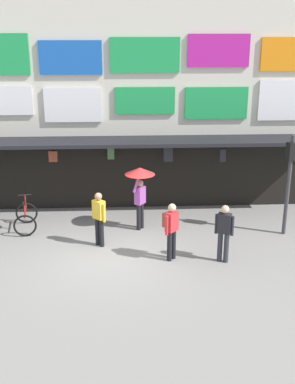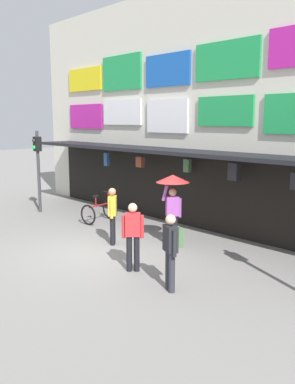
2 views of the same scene
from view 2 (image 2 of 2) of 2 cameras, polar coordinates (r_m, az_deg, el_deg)
The scene contains 8 objects.
ground_plane at distance 11.69m, azimuth -6.74°, elevation -8.17°, with size 80.00×80.00×0.00m, color gray.
shopfront at distance 14.30m, azimuth 8.09°, elevation 11.22°, with size 18.00×2.60×8.00m.
traffic_light_near at distance 16.70m, azimuth -14.92°, elevation 4.52°, with size 0.30×0.34×3.20m.
bicycle_parked at distance 14.89m, azimuth -6.66°, elevation -2.65°, with size 0.88×1.25×1.05m.
pedestrian_in_green at distance 12.08m, azimuth -4.86°, elevation -2.88°, with size 0.41×0.41×1.68m.
pedestrian_with_umbrella at distance 11.83m, azimuth 3.49°, elevation 0.30°, with size 0.96×0.96×2.08m.
pedestrian_in_white at distance 8.79m, azimuth 3.32°, elevation -7.52°, with size 0.49×0.45×1.68m.
pedestrian_in_yellow at distance 9.92m, azimuth -2.03°, elevation -5.47°, with size 0.47×0.47×1.68m.
Camera 2 is at (8.97, -6.56, 3.62)m, focal length 38.61 mm.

